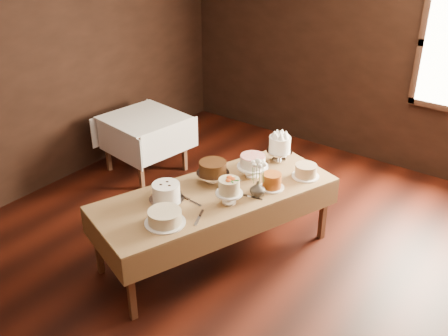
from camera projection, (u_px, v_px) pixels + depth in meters
The scene contains 20 objects.
floor at pixel (211, 266), 4.94m from camera, with size 5.00×6.00×0.01m, color black.
wall_back at pixel (362, 49), 6.42m from camera, with size 5.00×0.02×2.80m, color black.
wall_left at pixel (24, 72), 5.61m from camera, with size 0.02×6.00×2.80m, color black.
display_table at pixel (216, 197), 4.81m from camera, with size 1.58×2.39×0.69m.
side_table at pixel (144, 123), 6.34m from camera, with size 0.96×0.96×0.71m.
cake_meringue at pixel (279, 150), 5.28m from camera, with size 0.26×0.26×0.27m.
cake_speckled at pixel (306, 171), 5.02m from camera, with size 0.29×0.29×0.12m.
cake_lattice at pixel (252, 167), 5.00m from camera, with size 0.30×0.30×0.22m.
cake_caramel at pixel (272, 181), 4.82m from camera, with size 0.24×0.24×0.15m.
cake_chocolate at pixel (213, 173), 4.90m from camera, with size 0.31×0.31×0.23m.
cake_flowers at pixel (229, 192), 4.57m from camera, with size 0.24×0.24×0.25m.
cake_swirl at pixel (166, 192), 4.64m from camera, with size 0.33×0.33×0.16m.
cake_cream at pixel (165, 217), 4.31m from camera, with size 0.34×0.34×0.12m.
cake_server_a at pixel (195, 203), 4.62m from camera, with size 0.24×0.03×0.01m, color silver.
cake_server_b at pixel (197, 221), 4.37m from camera, with size 0.24×0.03×0.01m, color silver.
cake_server_c at pixel (234, 182), 4.94m from camera, with size 0.24×0.03×0.01m, color silver.
cake_server_d at pixel (255, 198), 4.69m from camera, with size 0.24×0.03×0.01m, color silver.
cake_server_e at pixel (177, 189), 4.83m from camera, with size 0.24×0.03×0.01m, color silver.
flower_vase at pixel (258, 189), 4.69m from camera, with size 0.14×0.14×0.14m, color #2D2823.
flower_bouquet at pixel (258, 170), 4.60m from camera, with size 0.14×0.14×0.20m, color white, non-canonical shape.
Camera 1 is at (2.45, -3.09, 3.12)m, focal length 42.39 mm.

